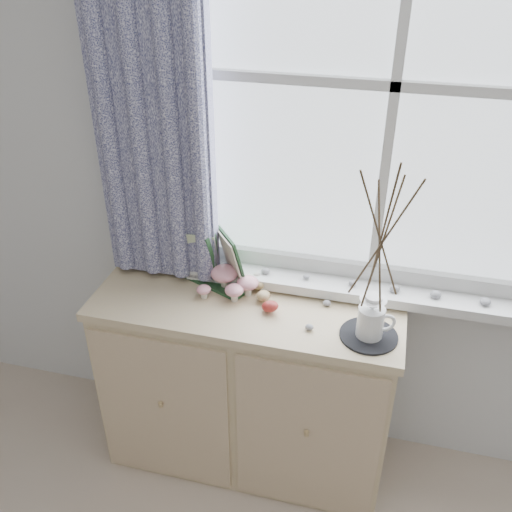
# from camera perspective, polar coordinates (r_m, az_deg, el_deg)

# --- Properties ---
(sideboard) EXTENTS (1.20, 0.45, 0.85)m
(sideboard) POSITION_cam_1_polar(r_m,az_deg,el_deg) (2.46, -0.89, -12.76)
(sideboard) COLOR tan
(sideboard) RESTS_ON ground
(botanical_book) EXTENTS (0.37, 0.26, 0.24)m
(botanical_book) POSITION_cam_1_polar(r_m,az_deg,el_deg) (2.22, -4.48, -0.58)
(botanical_book) COLOR #214526
(botanical_book) RESTS_ON sideboard
(toadstool_cluster) EXTENTS (0.23, 0.16, 0.10)m
(toadstool_cluster) POSITION_cam_1_polar(r_m,az_deg,el_deg) (2.22, -2.59, -2.46)
(toadstool_cluster) COLOR silver
(toadstool_cluster) RESTS_ON sideboard
(wooden_eggs) EXTENTS (0.13, 0.17, 0.07)m
(wooden_eggs) POSITION_cam_1_polar(r_m,az_deg,el_deg) (2.19, 0.76, -3.94)
(wooden_eggs) COLOR tan
(wooden_eggs) RESTS_ON sideboard
(songbird_figurine) EXTENTS (0.13, 0.09, 0.06)m
(songbird_figurine) POSITION_cam_1_polar(r_m,az_deg,el_deg) (2.27, -0.81, -2.34)
(songbird_figurine) COLOR beige
(songbird_figurine) RESTS_ON sideboard
(crocheted_doily) EXTENTS (0.21, 0.21, 0.01)m
(crocheted_doily) POSITION_cam_1_polar(r_m,az_deg,el_deg) (2.07, 11.19, -7.81)
(crocheted_doily) COLOR black
(crocheted_doily) RESTS_ON sideboard
(twig_pitcher) EXTENTS (0.32, 0.32, 0.71)m
(twig_pitcher) POSITION_cam_1_polar(r_m,az_deg,el_deg) (1.85, 12.48, 1.93)
(twig_pitcher) COLOR white
(twig_pitcher) RESTS_ON crocheted_doily
(sideboard_pebbles) EXTENTS (0.33, 0.23, 0.02)m
(sideboard_pebbles) POSITION_cam_1_polar(r_m,az_deg,el_deg) (2.14, 6.98, -5.74)
(sideboard_pebbles) COLOR gray
(sideboard_pebbles) RESTS_ON sideboard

